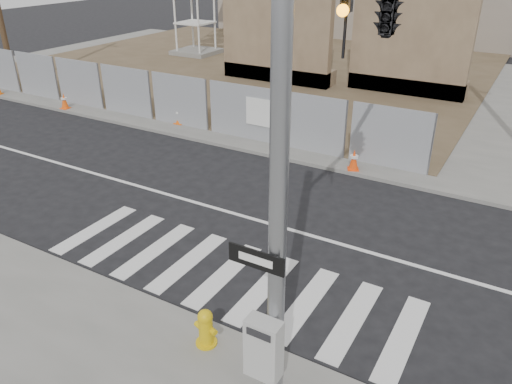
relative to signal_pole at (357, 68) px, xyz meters
The scene contains 10 objects.
ground 5.77m from the signal_pole, 140.66° to the left, with size 100.00×100.00×0.00m, color black.
sidewalk_far 16.91m from the signal_pole, 98.84° to the left, with size 50.00×20.00×0.12m, color slate.
signal_pole is the anchor object (origin of this frame).
chain_link_fence 14.80m from the signal_pole, 150.58° to the left, with size 24.60×0.04×2.00m, color gray.
concrete_wall_left 17.92m from the signal_pole, 122.11° to the left, with size 6.00×1.30×8.00m.
concrete_wall_right 16.46m from the signal_pole, 100.52° to the left, with size 5.50×1.30×8.00m.
fire_hydrant 5.20m from the signal_pole, 121.31° to the right, with size 0.50×0.50×0.75m.
traffic_cone_b 17.10m from the signal_pole, 157.75° to the left, with size 0.38×0.38×0.69m.
traffic_cone_c 12.76m from the signal_pole, 143.45° to the left, with size 0.41×0.41×0.74m.
traffic_cone_d 7.88m from the signal_pole, 107.33° to the left, with size 0.46×0.46×0.68m.
Camera 1 is at (5.20, -10.06, 6.61)m, focal length 35.00 mm.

